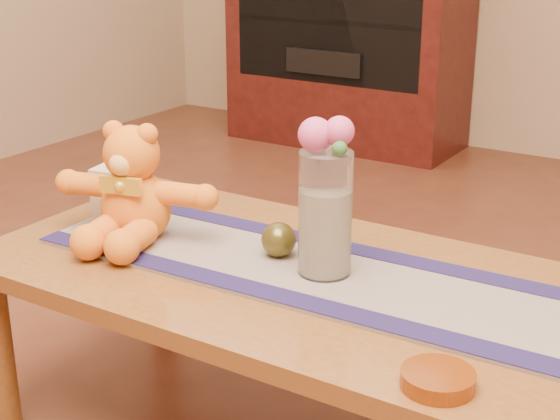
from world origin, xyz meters
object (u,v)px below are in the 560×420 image
Objects in this scene: bronze_ball at (279,240)px; amber_dish at (438,380)px; teddy_bear at (135,183)px; pillar_candle at (119,190)px; glass_vase at (325,214)px.

bronze_ball reaches higher than amber_dish.
amber_dish is at bearing -29.24° from teddy_bear.
teddy_bear reaches higher than amber_dish.
teddy_bear is 4.92× the size of bronze_ball.
pillar_candle is 1.01× the size of amber_dish.
amber_dish is at bearing -31.60° from bronze_ball.
teddy_bear is 1.45× the size of glass_vase.
glass_vase reaches higher than bronze_ball.
bronze_ball is (0.34, 0.07, -0.09)m from teddy_bear.
teddy_bear is at bearing 164.48° from amber_dish.
bronze_ball is at bearing 169.76° from glass_vase.
glass_vase is at bearing -10.24° from bronze_ball.
pillar_candle is 0.61m from glass_vase.
teddy_bear reaches higher than bronze_ball.
glass_vase reaches higher than amber_dish.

